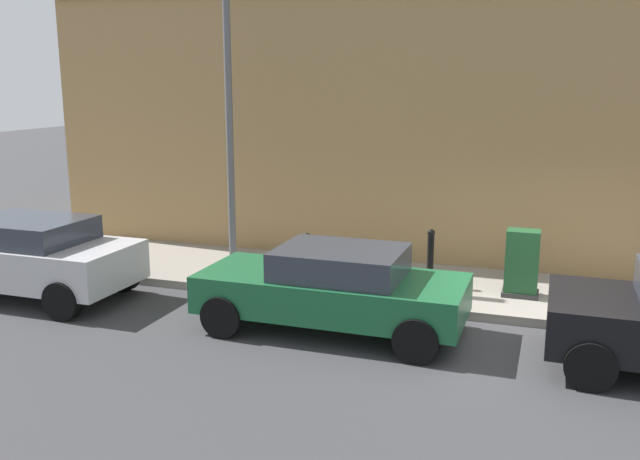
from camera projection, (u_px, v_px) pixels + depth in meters
ground at (546, 340)px, 10.17m from camera, size 80.00×80.00×0.00m
sidewalk at (234, 269)px, 13.73m from camera, size 2.74×30.00×0.15m
corner_building at (367, 58)px, 16.43m from camera, size 6.19×12.97×8.63m
car_green at (334, 287)px, 10.38m from camera, size 1.81×4.04×1.32m
car_silver at (21, 255)px, 12.10m from camera, size 1.88×4.25×1.42m
utility_cabinet at (522, 266)px, 11.67m from camera, size 0.46×0.61×1.15m
bollard_near_cabinet at (430, 255)px, 12.25m from camera, size 0.14×0.14×1.04m
bollard_far_kerb at (307, 260)px, 11.94m from camera, size 0.14×0.14×1.04m
lamppost at (229, 106)px, 12.87m from camera, size 0.20×0.44×5.72m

